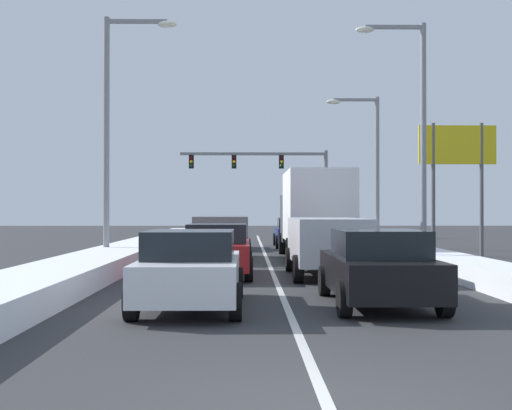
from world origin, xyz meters
name	(u,v)px	position (x,y,z in m)	size (l,w,h in m)	color
ground_plane	(270,265)	(0.00, 16.96, 0.00)	(120.00, 120.00, 0.00)	#333335
lane_stripe_between_right_lane_and_center_lane	(266,257)	(0.00, 21.20, 0.00)	(0.14, 46.64, 0.01)	silver
snow_bank_right_shoulder	(396,250)	(5.30, 21.20, 0.28)	(1.36, 46.64, 0.56)	white
snow_bank_left_shoulder	(135,250)	(-5.30, 21.20, 0.28)	(2.05, 46.64, 0.56)	white
sedan_black_right_lane_nearest	(378,267)	(1.83, 7.11, 0.76)	(2.00, 4.50, 1.51)	black
suv_silver_right_lane_second	(327,241)	(1.51, 12.99, 1.02)	(2.16, 4.90, 1.67)	#B7BABF
box_truck_right_lane_third	(315,210)	(1.87, 20.10, 1.90)	(2.53, 7.20, 3.36)	#38383D
sedan_navy_right_lane_fourth	(294,232)	(1.64, 28.69, 0.76)	(2.00, 4.50, 1.51)	navy
sedan_white_center_lane_nearest	(191,269)	(-1.87, 6.78, 0.76)	(2.00, 4.50, 1.51)	silver
sedan_red_center_lane_second	(218,250)	(-1.62, 13.11, 0.76)	(2.00, 4.50, 1.51)	maroon
suv_gray_center_lane_third	(222,233)	(-1.72, 19.65, 1.02)	(2.16, 4.90, 1.67)	slate
sedan_tan_center_lane_fourth	(224,234)	(-1.91, 26.79, 0.76)	(2.00, 4.50, 1.51)	#937F60
traffic_light_gantry	(274,171)	(1.18, 42.38, 4.72)	(10.60, 0.47, 6.20)	slate
street_lamp_right_mid	(414,120)	(5.53, 19.08, 5.30)	(2.66, 0.36, 8.95)	gray
street_lamp_right_far	(370,157)	(5.37, 27.56, 4.58)	(2.66, 0.36, 7.58)	gray
street_lamp_left_mid	(116,117)	(-5.56, 18.38, 5.29)	(2.66, 0.36, 8.93)	gray
roadside_sign_right	(457,159)	(7.91, 21.52, 4.02)	(3.20, 0.16, 5.50)	#59595B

